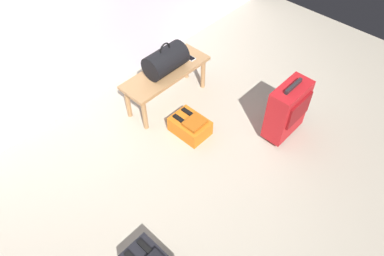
# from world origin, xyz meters

# --- Properties ---
(ground_plane) EXTENTS (6.60, 6.60, 0.00)m
(ground_plane) POSITION_xyz_m (0.00, 0.00, 0.00)
(ground_plane) COLOR #B2A893
(bench) EXTENTS (1.00, 0.36, 0.42)m
(bench) POSITION_xyz_m (0.51, 0.88, 0.35)
(bench) COLOR #A87A4C
(bench) RESTS_ON ground
(duffel_bag_black) EXTENTS (0.44, 0.26, 0.34)m
(duffel_bag_black) POSITION_xyz_m (0.52, 0.88, 0.55)
(duffel_bag_black) COLOR black
(duffel_bag_black) RESTS_ON bench
(cell_phone) EXTENTS (0.07, 0.14, 0.01)m
(cell_phone) POSITION_xyz_m (0.84, 0.86, 0.42)
(cell_phone) COLOR silver
(cell_phone) RESTS_ON bench
(suitcase_upright_red) EXTENTS (0.44, 0.24, 0.65)m
(suitcase_upright_red) POSITION_xyz_m (0.98, -0.32, 0.34)
(suitcase_upright_red) COLOR red
(suitcase_upright_red) RESTS_ON ground
(backpack_orange) EXTENTS (0.28, 0.38, 0.21)m
(backpack_orange) POSITION_xyz_m (0.34, 0.38, 0.09)
(backpack_orange) COLOR orange
(backpack_orange) RESTS_ON ground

